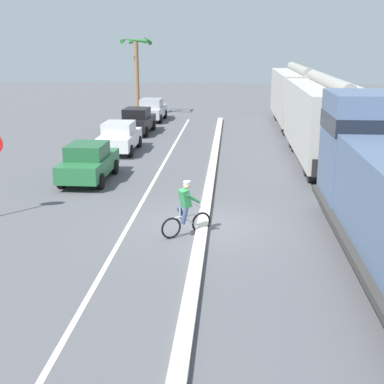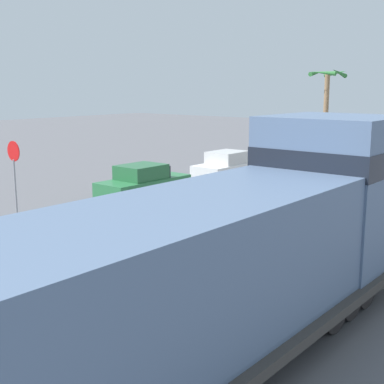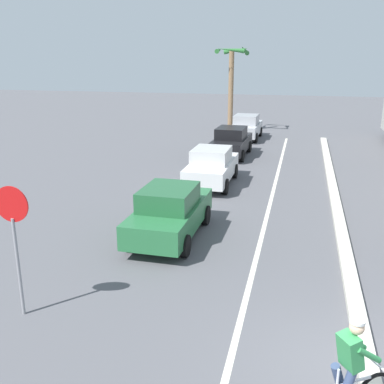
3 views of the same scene
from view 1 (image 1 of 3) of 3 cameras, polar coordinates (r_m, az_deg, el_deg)
name	(u,v)px [view 1 (image 1 of 3)]	position (r m, az deg, el deg)	size (l,w,h in m)	color
ground_plane	(203,227)	(17.19, 1.17, -3.71)	(120.00, 120.00, 0.00)	#56565B
median_curb	(211,178)	(22.91, 2.00, 1.51)	(0.36, 36.00, 0.16)	beige
lane_stripe	(155,179)	(23.14, -3.96, 1.43)	(0.14, 36.00, 0.01)	silver
hopper_car_lead	(325,120)	(26.52, 14.04, 7.42)	(2.90, 10.60, 4.18)	#B1AEA6
hopper_car_middle	(297,96)	(37.92, 11.19, 10.01)	(2.90, 10.60, 4.18)	#AEACA4
parked_car_green	(89,162)	(23.00, -10.97, 3.17)	(1.87, 4.22, 1.62)	#286B3D
parked_car_white	(120,137)	(28.82, -7.74, 5.85)	(1.84, 4.20, 1.62)	silver
parked_car_black	(137,121)	(34.62, -5.87, 7.58)	(1.93, 4.25, 1.62)	black
parked_car_silver	(152,110)	(40.14, -4.31, 8.76)	(1.89, 4.23, 1.62)	#B7BABF
cyclist	(186,210)	(16.15, -0.66, -1.95)	(1.46, 0.99, 1.71)	black
palm_tree_near	(137,60)	(42.45, -5.92, 13.84)	(2.22, 2.37, 6.14)	#846647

